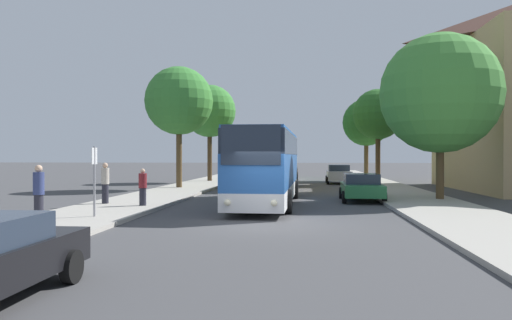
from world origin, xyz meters
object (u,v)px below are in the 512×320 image
bus_rear (283,162)px  tree_left_near (210,111)px  parked_car_right_near (361,187)px  tree_right_mid (366,123)px  bus_middle (278,163)px  bus_stop_sign (94,173)px  pedestrian_waiting_far (39,193)px  tree_left_far (179,101)px  pedestrian_waiting_near (105,183)px  tree_right_far (378,115)px  tree_right_near (440,93)px  bus_front (267,166)px  pedestrian_walking_back (143,187)px  parked_car_right_far (339,174)px

bus_rear → tree_left_near: 10.71m
parked_car_right_near → tree_right_mid: size_ratio=0.60×
bus_middle → bus_stop_sign: bus_middle is taller
pedestrian_waiting_far → tree_left_far: size_ratio=0.23×
pedestrian_waiting_far → bus_stop_sign: bearing=44.7°
pedestrian_waiting_near → tree_right_far: bearing=-16.7°
pedestrian_waiting_near → tree_right_near: (16.04, 4.06, 4.43)m
bus_middle → tree_left_near: 9.80m
bus_front → tree_left_far: tree_left_far is taller
parked_car_right_near → tree_right_far: (3.07, 15.34, 4.98)m
bus_stop_sign → pedestrian_waiting_near: (-1.56, 4.79, -0.62)m
pedestrian_waiting_near → pedestrian_walking_back: (2.03, -0.76, -0.14)m
parked_car_right_near → tree_right_mid: bearing=-96.6°
pedestrian_waiting_far → bus_front: bearing=42.2°
bus_stop_sign → tree_right_far: size_ratio=0.33×
bus_stop_sign → pedestrian_waiting_near: 5.08m
bus_rear → bus_stop_sign: bus_rear is taller
parked_car_right_near → parked_car_right_far: size_ratio=0.98×
bus_front → tree_left_far: size_ratio=1.45×
pedestrian_waiting_far → bus_middle: bearing=66.2°
parked_car_right_far → pedestrian_walking_back: pedestrian_walking_back is taller
bus_middle → tree_left_far: 8.70m
pedestrian_walking_back → tree_right_near: 15.51m
bus_rear → parked_car_right_near: bearing=-78.7°
bus_rear → tree_left_near: size_ratio=1.37×
parked_car_right_near → tree_right_near: size_ratio=0.53×
pedestrian_waiting_near → tree_right_mid: size_ratio=0.25×
bus_rear → parked_car_right_near: size_ratio=2.59×
bus_stop_sign → tree_right_mid: bearing=65.9°
bus_rear → tree_left_far: bearing=-111.7°
tree_left_near → bus_front: bearing=-71.6°
bus_middle → bus_stop_sign: size_ratio=4.50×
bus_stop_sign → pedestrian_waiting_far: size_ratio=1.34×
tree_right_near → tree_right_mid: (-1.13, 21.02, -0.09)m
pedestrian_walking_back → bus_stop_sign: bearing=3.7°
bus_rear → pedestrian_walking_back: (-4.99, -29.42, -0.75)m
parked_car_right_near → pedestrian_waiting_far: size_ratio=2.37×
tree_right_near → bus_rear: bearing=110.2°
pedestrian_walking_back → tree_right_far: (13.13, 20.13, 4.75)m
pedestrian_waiting_far → pedestrian_waiting_near: bearing=86.6°
parked_car_right_near → pedestrian_waiting_far: pedestrian_waiting_far is taller
tree_left_far → tree_right_near: (15.60, -7.84, -0.63)m
bus_front → bus_rear: size_ratio=1.05×
pedestrian_waiting_near → pedestrian_waiting_far: bearing=-155.9°
bus_middle → bus_rear: bus_middle is taller
parked_car_right_near → tree_right_near: 6.21m
tree_right_mid → tree_left_far: bearing=-137.7°
pedestrian_walking_back → tree_right_mid: size_ratio=0.22×
bus_rear → bus_stop_sign: size_ratio=4.58×
parked_car_right_far → tree_right_far: 5.89m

